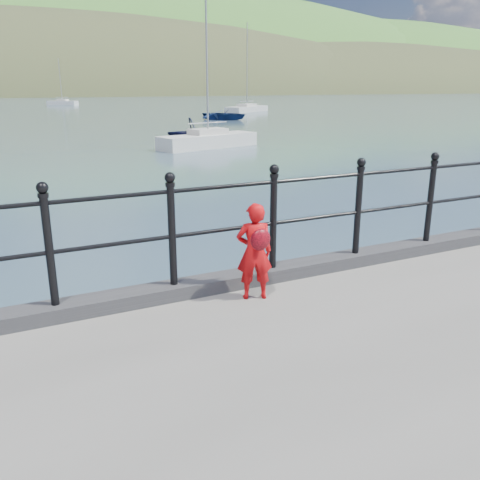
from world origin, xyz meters
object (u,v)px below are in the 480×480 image
railing (225,216)px  launch_blue (225,115)px  sailboat_deep (62,103)px  sailboat_near (208,141)px  launch_navy (194,132)px  child (255,251)px  sailboat_far (247,109)px

railing → launch_blue: 45.31m
sailboat_deep → sailboat_near: bearing=-54.5°
railing → sailboat_near: 22.20m
railing → launch_navy: (7.94, 21.63, -1.06)m
launch_blue → sailboat_deep: size_ratio=0.60×
launch_blue → child: bearing=-147.0°
launch_navy → sailboat_near: 1.25m
sailboat_near → sailboat_deep: bearing=72.6°
sailboat_deep → railing: bearing=-59.5°
railing → child: railing is taller
sailboat_deep → child: bearing=-59.4°
railing → sailboat_near: (8.33, 20.52, -1.48)m
railing → sailboat_deep: bearing=83.6°
railing → sailboat_near: size_ratio=2.30×
launch_navy → child: bearing=167.1°
child → sailboat_far: sailboat_far is taller
child → launch_navy: bearing=-91.4°
launch_navy → sailboat_far: sailboat_far is taller
child → launch_blue: (18.57, 41.63, -1.05)m
child → launch_blue: 45.59m
launch_blue → launch_navy: launch_navy is taller
child → sailboat_near: 22.49m
child → launch_blue: child is taller
railing → launch_navy: bearing=69.8°
sailboat_far → railing: bearing=-151.3°
railing → child: bearing=-68.4°
child → sailboat_far: size_ratio=0.10×
launch_navy → sailboat_near: bearing=-154.1°
railing → sailboat_deep: size_ratio=2.34×
sailboat_near → launch_navy: bearing=93.2°
child → sailboat_far: (27.33, 54.27, -1.18)m
sailboat_near → sailboat_far: sailboat_far is taller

